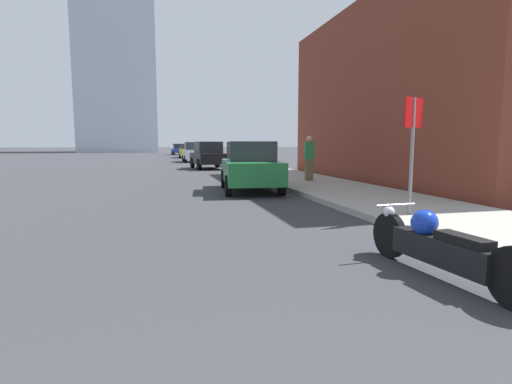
% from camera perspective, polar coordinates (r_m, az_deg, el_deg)
% --- Properties ---
extents(sidewalk, '(3.26, 240.00, 0.15)m').
position_cam_1_polar(sidewalk, '(40.15, -5.31, 4.69)').
color(sidewalk, '#9E998E').
rests_on(sidewalk, ground_plane).
extents(brick_storefront, '(13.46, 13.83, 7.14)m').
position_cam_1_polar(brick_storefront, '(20.56, 31.47, 11.40)').
color(brick_storefront, brown).
rests_on(brick_storefront, ground_plane).
extents(distant_tower, '(14.55, 14.55, 57.30)m').
position_cam_1_polar(distant_tower, '(89.64, -19.42, 24.09)').
color(distant_tower, silver).
rests_on(distant_tower, ground_plane).
extents(motorcycle, '(0.62, 2.56, 0.79)m').
position_cam_1_polar(motorcycle, '(5.26, 24.61, -7.01)').
color(motorcycle, black).
rests_on(motorcycle, ground_plane).
extents(parked_car_green, '(2.17, 4.10, 1.68)m').
position_cam_1_polar(parked_car_green, '(13.47, -0.79, 3.65)').
color(parked_car_green, '#1E6B33').
rests_on(parked_car_green, ground_plane).
extents(parked_car_black, '(2.15, 3.97, 1.74)m').
position_cam_1_polar(parked_car_black, '(25.83, -6.81, 5.22)').
color(parked_car_black, black).
rests_on(parked_car_black, ground_plane).
extents(parked_car_white, '(1.99, 4.11, 1.75)m').
position_cam_1_polar(parked_car_white, '(35.92, -8.81, 5.64)').
color(parked_car_white, silver).
rests_on(parked_car_white, ground_plane).
extents(parked_car_yellow, '(1.97, 4.64, 1.61)m').
position_cam_1_polar(parked_car_yellow, '(46.82, -9.83, 5.84)').
color(parked_car_yellow, gold).
rests_on(parked_car_yellow, ground_plane).
extents(parked_car_blue, '(2.21, 4.13, 1.61)m').
position_cam_1_polar(parked_car_blue, '(60.02, -10.92, 6.01)').
color(parked_car_blue, '#1E3899').
rests_on(parked_car_blue, ground_plane).
extents(stop_sign, '(0.57, 0.26, 2.37)m').
position_cam_1_polar(stop_sign, '(8.73, 21.47, 7.50)').
color(stop_sign, slate).
rests_on(stop_sign, sidewalk).
extents(pedestrian, '(0.36, 0.25, 1.76)m').
position_cam_1_polar(pedestrian, '(15.86, 7.60, 4.89)').
color(pedestrian, brown).
rests_on(pedestrian, sidewalk).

